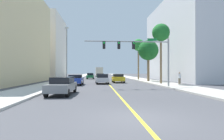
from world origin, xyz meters
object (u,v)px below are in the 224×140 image
at_px(car_gray, 62,85).
at_px(car_silver, 102,79).
at_px(car_blue, 75,80).
at_px(delivery_truck, 99,72).
at_px(traffic_signal_mast, 139,50).
at_px(car_green, 90,76).
at_px(palm_mid, 148,51).
at_px(palm_near, 161,34).
at_px(palm_far, 138,46).
at_px(street_lamp, 67,52).
at_px(pedestrian, 179,78).
at_px(car_yellow, 118,78).
at_px(car_black, 100,76).

distance_m(car_gray, car_silver, 13.04).
bearing_deg(car_blue, delivery_truck, -95.15).
relative_size(traffic_signal_mast, car_green, 2.24).
height_order(palm_mid, car_gray, palm_mid).
relative_size(car_silver, delivery_truck, 0.57).
height_order(palm_near, palm_far, palm_far).
bearing_deg(traffic_signal_mast, car_blue, 148.24).
relative_size(street_lamp, palm_far, 1.03).
distance_m(car_blue, car_silver, 4.30).
bearing_deg(pedestrian, palm_near, -152.57).
xyz_separation_m(street_lamp, car_gray, (2.15, -15.09, -4.32)).
xyz_separation_m(palm_mid, car_green, (-10.89, 13.90, -4.87)).
height_order(palm_mid, car_blue, palm_mid).
distance_m(car_green, car_yellow, 16.52).
distance_m(palm_far, pedestrian, 16.09).
bearing_deg(car_gray, car_green, -89.68).
bearing_deg(street_lamp, delivery_truck, 80.31).
height_order(car_yellow, delivery_truck, delivery_truck).
bearing_deg(delivery_truck, car_yellow, -86.21).
distance_m(traffic_signal_mast, car_blue, 9.90).
bearing_deg(car_yellow, pedestrian, -38.91).
height_order(traffic_signal_mast, car_yellow, traffic_signal_mast).
distance_m(street_lamp, palm_far, 16.34).
bearing_deg(car_silver, palm_mid, 24.86).
height_order(palm_far, delivery_truck, palm_far).
height_order(traffic_signal_mast, pedestrian, traffic_signal_mast).
distance_m(car_blue, delivery_truck, 37.44).
height_order(car_gray, pedestrian, pedestrian).
bearing_deg(car_blue, car_black, -102.77).
bearing_deg(palm_near, palm_mid, 89.82).
height_order(traffic_signal_mast, palm_mid, palm_mid).
relative_size(street_lamp, palm_near, 1.05).
height_order(palm_mid, car_black, palm_mid).
bearing_deg(street_lamp, car_gray, -81.89).
height_order(delivery_truck, pedestrian, delivery_truck).
distance_m(traffic_signal_mast, car_yellow, 10.38).
distance_m(car_green, pedestrian, 25.42).
bearing_deg(car_blue, palm_mid, -151.25).
bearing_deg(delivery_truck, pedestrian, -75.90).
bearing_deg(traffic_signal_mast, car_gray, -144.24).
bearing_deg(car_black, palm_near, -60.37).
xyz_separation_m(street_lamp, car_yellow, (8.43, 0.06, -4.33)).
height_order(car_black, car_blue, car_blue).
bearing_deg(delivery_truck, palm_mid, -75.72).
distance_m(car_silver, delivery_truck, 35.09).
xyz_separation_m(car_black, car_gray, (-3.49, -26.08, 0.02)).
distance_m(traffic_signal_mast, car_black, 21.30).
relative_size(car_gray, delivery_truck, 0.59).
relative_size(street_lamp, car_silver, 2.13).
bearing_deg(traffic_signal_mast, pedestrian, 28.47).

